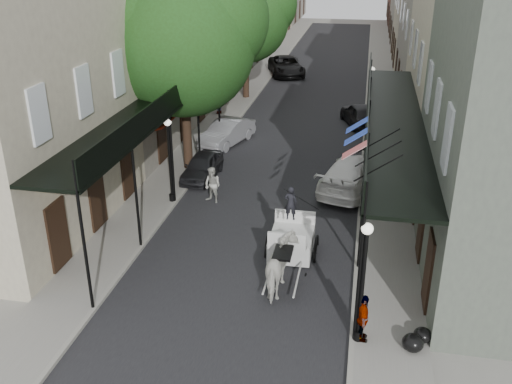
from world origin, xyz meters
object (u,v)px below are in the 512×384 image
at_px(tree_near, 192,36).
at_px(pedestrian_walking, 213,185).
at_px(car_left_far, 286,66).
at_px(carriage, 293,221).
at_px(lamppost_left, 170,159).
at_px(lamppost_right_far, 370,97).
at_px(horse, 282,267).
at_px(lamppost_right_near, 363,282).
at_px(pedestrian_sidewalk_left, 218,100).
at_px(car_right_near, 355,173).
at_px(car_left_near, 202,166).
at_px(car_right_far, 360,114).
at_px(car_left_mid, 227,133).
at_px(tree_far, 251,14).
at_px(pedestrian_sidewalk_right, 363,318).

distance_m(tree_near, pedestrian_walking, 7.05).
bearing_deg(car_left_far, carriage, -98.35).
xyz_separation_m(lamppost_left, lamppost_right_far, (8.20, 12.00, 0.00)).
xyz_separation_m(lamppost_left, horse, (5.69, -5.78, -1.16)).
xyz_separation_m(lamppost_right_near, pedestrian_sidewalk_left, (-9.58, 21.51, -1.05)).
bearing_deg(carriage, car_left_far, 98.46).
bearing_deg(car_right_near, lamppost_right_near, 109.02).
bearing_deg(car_left_far, lamppost_right_far, -80.85).
height_order(carriage, car_left_near, carriage).
distance_m(lamppost_right_far, horse, 18.00).
bearing_deg(car_right_far, car_left_far, -81.44).
bearing_deg(car_left_mid, carriage, -47.32).
bearing_deg(pedestrian_walking, car_right_near, 47.64).
height_order(carriage, car_left_mid, carriage).
bearing_deg(lamppost_right_far, carriage, -99.54).
bearing_deg(pedestrian_sidewalk_left, lamppost_left, 61.53).
xyz_separation_m(carriage, car_right_near, (2.02, 6.01, -0.37)).
bearing_deg(car_right_far, pedestrian_walking, 46.98).
height_order(pedestrian_walking, car_left_near, pedestrian_walking).
relative_size(car_left_mid, car_left_far, 0.75).
xyz_separation_m(tree_far, car_left_far, (1.40, 7.99, -5.07)).
bearing_deg(car_left_near, car_right_far, 55.91).
xyz_separation_m(pedestrian_sidewalk_right, car_right_far, (-0.60, 21.00, -0.15)).
bearing_deg(tree_near, lamppost_left, -88.66).
relative_size(lamppost_right_near, car_right_far, 0.89).
relative_size(tree_far, car_right_near, 1.59).
distance_m(pedestrian_walking, car_left_mid, 7.67).
bearing_deg(horse, pedestrian_sidewalk_left, -70.05).
relative_size(lamppost_right_far, car_left_far, 0.67).
bearing_deg(carriage, tree_near, 128.62).
bearing_deg(carriage, car_right_near, 71.25).
relative_size(pedestrian_sidewalk_right, car_left_far, 0.27).
relative_size(car_left_near, car_right_far, 0.84).
distance_m(lamppost_left, pedestrian_sidewalk_left, 13.62).
relative_size(lamppost_right_near, horse, 1.76).
bearing_deg(car_left_far, car_left_mid, -109.35).
bearing_deg(car_right_far, car_left_near, 36.73).
relative_size(tree_near, carriage, 3.24).
xyz_separation_m(tree_far, car_left_mid, (0.65, -10.18, -5.15)).
relative_size(horse, car_left_mid, 0.50).
distance_m(tree_near, car_left_mid, 6.97).
bearing_deg(horse, pedestrian_sidewalk_right, 139.55).
bearing_deg(tree_far, car_left_far, 80.04).
bearing_deg(car_left_near, horse, -57.78).
xyz_separation_m(pedestrian_walking, car_right_near, (6.00, 2.57, -0.01)).
height_order(pedestrian_sidewalk_left, car_right_far, pedestrian_sidewalk_left).
bearing_deg(car_left_mid, car_right_near, -17.29).
bearing_deg(tree_near, pedestrian_sidewalk_left, 97.81).
bearing_deg(tree_near, car_left_near, -63.10).
bearing_deg(pedestrian_sidewalk_right, car_left_near, 30.87).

